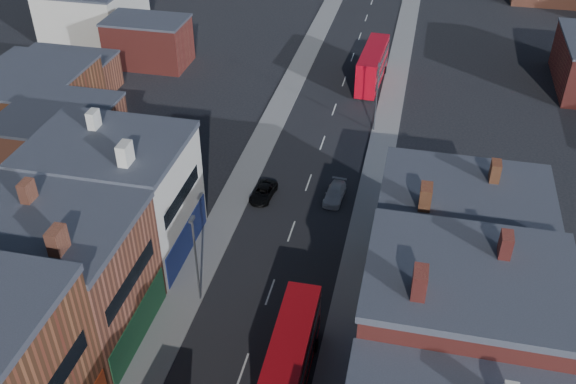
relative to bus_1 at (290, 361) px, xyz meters
The scene contains 8 objects.
pavement_west 28.42m from the bus_1, 110.68° to the left, with size 3.00×200.00×0.12m, color gray.
pavement_east 26.77m from the bus_1, 83.54° to the left, with size 3.00×200.00×0.12m, color gray.
lamp_post_2 11.08m from the bus_1, 143.26° to the left, with size 0.25×0.70×8.12m.
lamp_post_3 36.60m from the bus_1, 87.33° to the left, with size 0.25×0.70×8.12m.
bus_1 is the anchor object (origin of this frame).
bus_2 48.64m from the bus_1, 90.00° to the left, with size 3.19×11.07×4.73m.
car_2 22.40m from the bus_1, 109.10° to the left, with size 1.88×4.07×1.13m, color black.
car_3 22.43m from the bus_1, 91.29° to the left, with size 1.70×4.18×1.21m, color #BBBBBB.
Camera 1 is at (9.61, -4.28, 36.24)m, focal length 40.00 mm.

